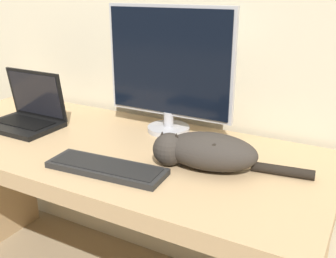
{
  "coord_description": "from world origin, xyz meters",
  "views": [
    {
      "loc": [
        0.89,
        -0.75,
        1.32
      ],
      "look_at": [
        0.3,
        0.32,
        0.88
      ],
      "focal_mm": 42.0,
      "sensor_mm": 36.0,
      "label": 1
    }
  ],
  "objects_px": {
    "cat": "(206,150)",
    "laptop": "(27,115)",
    "monitor": "(169,69)",
    "external_keyboard": "(106,168)"
  },
  "relations": [
    {
      "from": "monitor",
      "to": "laptop",
      "type": "distance_m",
      "value": 0.64
    },
    {
      "from": "laptop",
      "to": "external_keyboard",
      "type": "bearing_deg",
      "value": -18.33
    },
    {
      "from": "monitor",
      "to": "laptop",
      "type": "xyz_separation_m",
      "value": [
        -0.56,
        -0.23,
        -0.21
      ]
    },
    {
      "from": "monitor",
      "to": "cat",
      "type": "relative_size",
      "value": 1.07
    },
    {
      "from": "monitor",
      "to": "external_keyboard",
      "type": "xyz_separation_m",
      "value": [
        0.0,
        -0.43,
        -0.25
      ]
    },
    {
      "from": "external_keyboard",
      "to": "cat",
      "type": "xyz_separation_m",
      "value": [
        0.27,
        0.18,
        0.05
      ]
    },
    {
      "from": "laptop",
      "to": "cat",
      "type": "height_order",
      "value": "laptop"
    },
    {
      "from": "cat",
      "to": "external_keyboard",
      "type": "bearing_deg",
      "value": -154.95
    },
    {
      "from": "laptop",
      "to": "external_keyboard",
      "type": "relative_size",
      "value": 0.76
    },
    {
      "from": "cat",
      "to": "laptop",
      "type": "bearing_deg",
      "value": 170.82
    }
  ]
}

